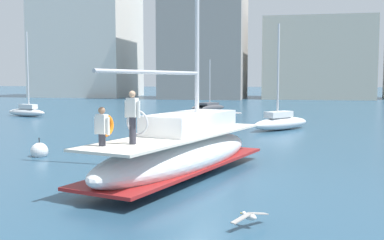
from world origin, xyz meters
name	(u,v)px	position (x,y,z in m)	size (l,w,h in m)	color
ground_plane	(185,181)	(0.00, 0.00, 0.00)	(400.00, 400.00, 0.00)	#284C66
main_sailboat	(182,150)	(-0.30, 0.86, 0.92)	(5.11, 9.88, 14.12)	silver
moored_sloop_near	(281,122)	(3.04, 16.65, 0.55)	(4.26, 4.87, 7.01)	silver
moored_sloop_far	(208,106)	(-4.84, 35.15, 0.48)	(3.49, 4.25, 5.54)	#4C4C51
moored_catamaran	(27,111)	(-19.88, 23.85, 0.52)	(4.54, 2.30, 7.66)	silver
seagull	(250,216)	(2.43, -4.46, 0.26)	(0.82, 0.99, 0.17)	silver
mooring_buoy	(39,151)	(-7.34, 3.67, 0.23)	(0.75, 0.75, 0.98)	silver
waterfront_buildings	(214,40)	(-9.49, 71.38, 10.62)	(83.68, 20.94, 26.25)	silver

